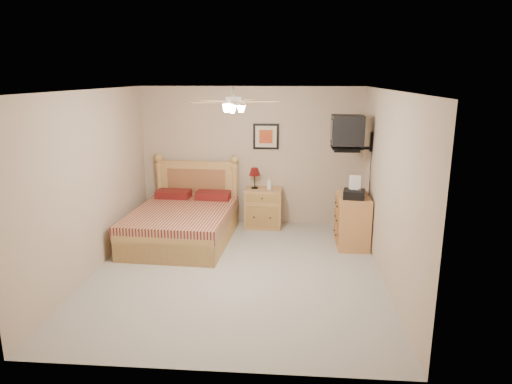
% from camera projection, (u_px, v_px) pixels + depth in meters
% --- Properties ---
extents(floor, '(4.50, 4.50, 0.00)m').
position_uv_depth(floor, '(237.00, 271.00, 6.43)').
color(floor, '#9B958C').
rests_on(floor, ground).
extents(ceiling, '(4.00, 4.50, 0.04)m').
position_uv_depth(ceiling, '(235.00, 90.00, 5.81)').
color(ceiling, white).
rests_on(ceiling, ground).
extents(wall_back, '(4.00, 0.04, 2.50)m').
position_uv_depth(wall_back, '(251.00, 156.00, 8.30)').
color(wall_back, tan).
rests_on(wall_back, ground).
extents(wall_front, '(4.00, 0.04, 2.50)m').
position_uv_depth(wall_front, '(205.00, 245.00, 3.95)').
color(wall_front, tan).
rests_on(wall_front, ground).
extents(wall_left, '(0.04, 4.50, 2.50)m').
position_uv_depth(wall_left, '(92.00, 183.00, 6.28)').
color(wall_left, tan).
rests_on(wall_left, ground).
extents(wall_right, '(0.04, 4.50, 2.50)m').
position_uv_depth(wall_right, '(388.00, 188.00, 5.97)').
color(wall_right, tan).
rests_on(wall_right, ground).
extents(bed, '(1.64, 2.09, 1.30)m').
position_uv_depth(bed, '(181.00, 204.00, 7.43)').
color(bed, '#A4763C').
rests_on(bed, ground).
extents(nightstand, '(0.67, 0.51, 0.71)m').
position_uv_depth(nightstand, '(263.00, 208.00, 8.26)').
color(nightstand, '#A87945').
rests_on(nightstand, ground).
extents(table_lamp, '(0.22, 0.22, 0.38)m').
position_uv_depth(table_lamp, '(255.00, 178.00, 8.17)').
color(table_lamp, '#590F0F').
rests_on(table_lamp, nightstand).
extents(lotion_bottle, '(0.09, 0.09, 0.21)m').
position_uv_depth(lotion_bottle, '(269.00, 184.00, 8.10)').
color(lotion_bottle, white).
rests_on(lotion_bottle, nightstand).
extents(framed_picture, '(0.46, 0.04, 0.46)m').
position_uv_depth(framed_picture, '(266.00, 137.00, 8.17)').
color(framed_picture, black).
rests_on(framed_picture, wall_back).
extents(dresser, '(0.50, 0.71, 0.83)m').
position_uv_depth(dresser, '(352.00, 221.00, 7.30)').
color(dresser, '#B16C3E').
rests_on(dresser, ground).
extents(fax_machine, '(0.37, 0.39, 0.34)m').
position_uv_depth(fax_machine, '(354.00, 188.00, 7.02)').
color(fax_machine, black).
rests_on(fax_machine, dresser).
extents(magazine_lower, '(0.29, 0.35, 0.03)m').
position_uv_depth(magazine_lower, '(348.00, 192.00, 7.41)').
color(magazine_lower, '#B2A98E').
rests_on(magazine_lower, dresser).
extents(magazine_upper, '(0.28, 0.33, 0.02)m').
position_uv_depth(magazine_upper, '(351.00, 190.00, 7.42)').
color(magazine_upper, gray).
rests_on(magazine_upper, magazine_lower).
extents(wall_tv, '(0.56, 0.46, 0.58)m').
position_uv_depth(wall_tv, '(357.00, 133.00, 7.14)').
color(wall_tv, black).
rests_on(wall_tv, wall_right).
extents(ceiling_fan, '(1.14, 1.14, 0.28)m').
position_uv_depth(ceiling_fan, '(233.00, 102.00, 5.66)').
color(ceiling_fan, silver).
rests_on(ceiling_fan, ceiling).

